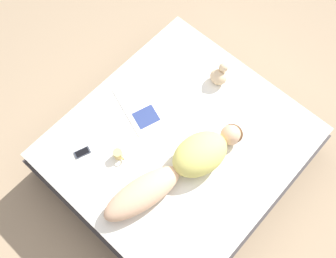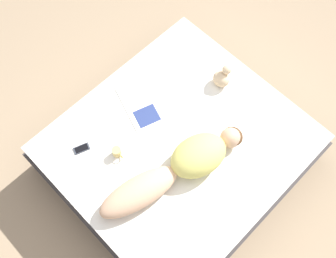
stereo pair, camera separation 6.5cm
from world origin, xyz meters
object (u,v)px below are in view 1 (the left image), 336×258
object	(u,v)px
open_magazine	(139,106)
coffee_mug	(118,154)
person	(182,167)
cell_phone	(82,153)

from	to	relation	value
open_magazine	coffee_mug	world-z (taller)	coffee_mug
person	open_magazine	distance (m)	0.70
open_magazine	cell_phone	xyz separation A→B (m)	(-0.04, -0.63, 0.00)
person	open_magazine	xyz separation A→B (m)	(-0.67, 0.19, -0.10)
open_magazine	coffee_mug	distance (m)	0.49
open_magazine	person	bearing A→B (deg)	2.07
coffee_mug	cell_phone	bearing A→B (deg)	-143.22
coffee_mug	person	bearing A→B (deg)	28.72
person	coffee_mug	size ratio (longest dim) A/B	11.68
person	open_magazine	bearing A→B (deg)	176.76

